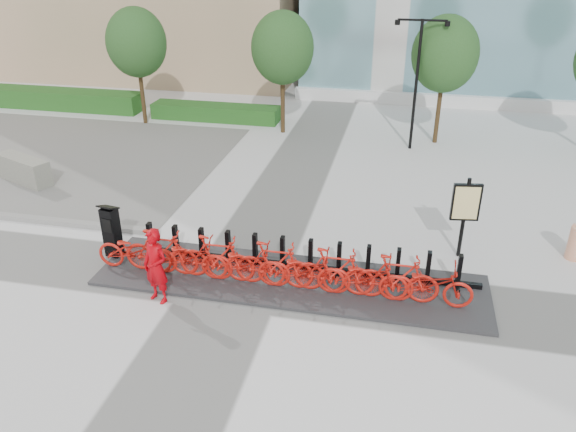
% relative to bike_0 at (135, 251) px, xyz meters
% --- Properties ---
extents(ground, '(120.00, 120.00, 0.00)m').
position_rel_bike_0_xyz_m(ground, '(2.60, 0.05, -0.60)').
color(ground, silver).
extents(gravel_patch, '(14.00, 14.00, 0.00)m').
position_rel_bike_0_xyz_m(gravel_patch, '(-7.40, 7.05, -0.60)').
color(gravel_patch, '#575757').
rests_on(gravel_patch, ground).
extents(hedge_a, '(10.00, 1.40, 0.90)m').
position_rel_bike_0_xyz_m(hedge_a, '(-11.40, 13.55, -0.15)').
color(hedge_a, '#1F5215').
rests_on(hedge_a, ground).
extents(hedge_b, '(6.00, 1.20, 0.70)m').
position_rel_bike_0_xyz_m(hedge_b, '(-2.40, 13.25, -0.25)').
color(hedge_b, '#1F5215').
rests_on(hedge_b, ground).
extents(tree_0, '(2.60, 2.60, 5.10)m').
position_rel_bike_0_xyz_m(tree_0, '(-5.40, 12.05, 2.99)').
color(tree_0, '#362513').
rests_on(tree_0, ground).
extents(tree_1, '(2.60, 2.60, 5.10)m').
position_rel_bike_0_xyz_m(tree_1, '(1.10, 12.05, 2.99)').
color(tree_1, '#362513').
rests_on(tree_1, ground).
extents(tree_2, '(2.60, 2.60, 5.10)m').
position_rel_bike_0_xyz_m(tree_2, '(7.60, 12.05, 2.99)').
color(tree_2, '#362513').
rests_on(tree_2, ground).
extents(streetlamp, '(2.00, 0.20, 5.00)m').
position_rel_bike_0_xyz_m(streetlamp, '(6.60, 11.05, 2.53)').
color(streetlamp, black).
rests_on(streetlamp, ground).
extents(dock_pad, '(9.60, 2.40, 0.08)m').
position_rel_bike_0_xyz_m(dock_pad, '(3.90, 0.35, -0.56)').
color(dock_pad, '#2E2E30').
rests_on(dock_pad, ground).
extents(dock_rail_posts, '(8.02, 0.50, 0.85)m').
position_rel_bike_0_xyz_m(dock_rail_posts, '(3.96, 0.82, -0.10)').
color(dock_rail_posts, black).
rests_on(dock_rail_posts, dock_pad).
extents(bike_0, '(1.98, 0.69, 1.04)m').
position_rel_bike_0_xyz_m(bike_0, '(0.00, 0.00, 0.00)').
color(bike_0, red).
rests_on(bike_0, dock_pad).
extents(bike_1, '(1.92, 0.54, 1.16)m').
position_rel_bike_0_xyz_m(bike_1, '(0.72, 0.00, 0.06)').
color(bike_1, red).
rests_on(bike_1, dock_pad).
extents(bike_2, '(1.98, 0.69, 1.04)m').
position_rel_bike_0_xyz_m(bike_2, '(1.44, 0.00, 0.00)').
color(bike_2, red).
rests_on(bike_2, dock_pad).
extents(bike_3, '(1.92, 0.54, 1.16)m').
position_rel_bike_0_xyz_m(bike_3, '(2.16, 0.00, 0.06)').
color(bike_3, red).
rests_on(bike_3, dock_pad).
extents(bike_4, '(1.98, 0.69, 1.04)m').
position_rel_bike_0_xyz_m(bike_4, '(2.88, 0.00, 0.00)').
color(bike_4, red).
rests_on(bike_4, dock_pad).
extents(bike_5, '(1.92, 0.54, 1.16)m').
position_rel_bike_0_xyz_m(bike_5, '(3.60, 0.00, 0.06)').
color(bike_5, red).
rests_on(bike_5, dock_pad).
extents(bike_6, '(1.98, 0.69, 1.04)m').
position_rel_bike_0_xyz_m(bike_6, '(4.32, 0.00, 0.00)').
color(bike_6, red).
rests_on(bike_6, dock_pad).
extents(bike_7, '(1.92, 0.54, 1.16)m').
position_rel_bike_0_xyz_m(bike_7, '(5.04, 0.00, 0.06)').
color(bike_7, red).
rests_on(bike_7, dock_pad).
extents(bike_8, '(1.98, 0.69, 1.04)m').
position_rel_bike_0_xyz_m(bike_8, '(5.76, 0.00, 0.00)').
color(bike_8, red).
rests_on(bike_8, dock_pad).
extents(bike_9, '(1.92, 0.54, 1.16)m').
position_rel_bike_0_xyz_m(bike_9, '(6.48, 0.00, 0.06)').
color(bike_9, red).
rests_on(bike_9, dock_pad).
extents(bike_10, '(1.98, 0.69, 1.04)m').
position_rel_bike_0_xyz_m(bike_10, '(7.20, 0.00, 0.00)').
color(bike_10, red).
rests_on(bike_10, dock_pad).
extents(kiosk, '(0.51, 0.45, 1.48)m').
position_rel_bike_0_xyz_m(kiosk, '(-0.88, 0.53, 0.19)').
color(kiosk, black).
rests_on(kiosk, dock_pad).
extents(worker_red, '(0.78, 0.65, 1.84)m').
position_rel_bike_0_xyz_m(worker_red, '(1.08, -1.06, 0.32)').
color(worker_red, '#AB0008').
rests_on(worker_red, ground).
extents(jersey_barrier, '(2.37, 1.46, 0.89)m').
position_rel_bike_0_xyz_m(jersey_barrier, '(-6.44, 4.66, -0.16)').
color(jersey_barrier, gray).
rests_on(jersey_barrier, ground).
extents(map_sign, '(0.74, 0.22, 2.23)m').
position_rel_bike_0_xyz_m(map_sign, '(8.05, 2.55, 0.87)').
color(map_sign, black).
rests_on(map_sign, ground).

